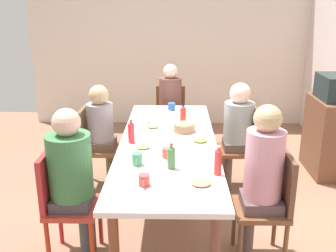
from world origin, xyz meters
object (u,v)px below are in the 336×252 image
Objects in this scene: chair_1 at (170,117)px; person_3 at (262,172)px; plate_1 at (200,141)px; person_0 at (102,127)px; chair_0 at (94,143)px; chair_3 at (271,201)px; bottle_0 at (183,114)px; side_cabinet at (330,136)px; plate_0 at (143,148)px; cup_4 at (144,180)px; cup_2 at (146,119)px; bottle_3 at (131,132)px; cup_1 at (166,153)px; person_1 at (170,103)px; chair_2 at (245,144)px; chair_4 at (63,199)px; bottle_1 at (171,157)px; dining_table at (168,149)px; cup_3 at (137,159)px; cup_0 at (171,107)px; bottle_2 at (218,161)px; bowl_0 at (184,127)px; person_4 at (71,171)px; plate_2 at (153,128)px; plate_3 at (201,184)px; person_2 at (237,126)px.

chair_1 is 2.38m from person_3.
person_0 is at bearing -122.72° from plate_1.
chair_0 is 2.05m from chair_3.
bottle_0 is 0.22× the size of side_cabinet.
cup_4 reaches higher than plate_0.
plate_0 is 1.13× the size of bottle_0.
cup_2 is (-0.78, -0.03, 0.02)m from plate_0.
cup_1 is at bearing 43.58° from bottle_3.
chair_2 is at bearing 41.69° from person_1.
chair_4 is 0.92m from bottle_1.
person_1 is 1.35× the size of chair_4.
dining_table is 12.35× the size of bottle_1.
cup_1 is at bearing 124.44° from cup_3.
side_cabinet reaches higher than cup_0.
person_0 is 2.66m from side_cabinet.
bottle_2 is (1.74, 0.36, 0.07)m from cup_0.
person_4 is at bearing -43.68° from bowl_0.
person_1 is 0.99m from cup_2.
cup_0 is 1.43m from cup_1.
bottle_1 is 0.93× the size of bottle_3.
chair_1 is at bearing -178.02° from cup_0.
dining_table is 1.04m from chair_0.
plate_2 is at bearing -53.64° from bottle_0.
person_0 is 0.79m from bottle_3.
plate_2 is at bearing -138.28° from person_3.
bottle_0 is (-0.22, 0.30, 0.08)m from plate_2.
person_1 reaches higher than dining_table.
plate_3 is (0.25, 1.06, 0.27)m from chair_4.
person_4 is at bearing 4.05° from chair_0.
cup_4 is at bearing 66.12° from person_4.
cup_1 is 0.49× the size of bottle_3.
chair_2 reaches higher than cup_0.
cup_4 is (0.51, -0.14, 0.00)m from cup_1.
chair_3 is 1.63m from chair_4.
person_2 is at bearing -175.86° from chair_3.
dining_table is at bearing -94.93° from plate_1.
bottle_2 reaches higher than dining_table.
bottle_1 is at bearing 13.30° from cup_2.
bottle_2 is (2.22, 0.38, 0.15)m from person_1.
plate_2 is 0.89m from cup_3.
person_3 reaches higher than chair_0.
chair_2 is at bearing 119.96° from bottle_3.
person_2 is at bearing 38.37° from person_1.
person_3 reaches higher than chair_4.
plate_3 reaches higher than dining_table.
person_4 reaches higher than cup_2.
bottle_0 reaches higher than cup_4.
cup_1 is (1.00, -0.73, 0.09)m from person_2.
bottle_1 is at bearing 32.79° from plate_0.
dining_table is 1.04m from chair_2.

